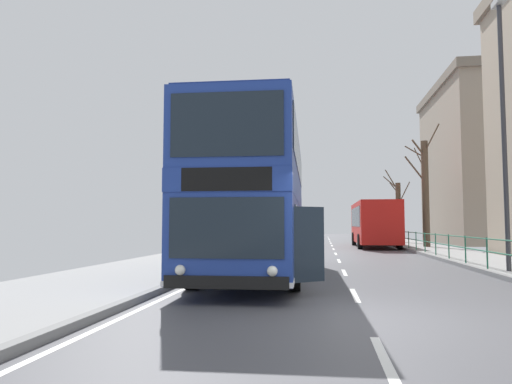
# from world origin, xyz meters

# --- Properties ---
(ground) EXTENTS (15.80, 140.00, 0.20)m
(ground) POSITION_xyz_m (-0.72, -0.00, 0.04)
(ground) COLOR #4D4D52
(double_decker_bus_main) EXTENTS (3.43, 10.91, 4.34)m
(double_decker_bus_main) POSITION_xyz_m (-2.62, 6.13, 2.27)
(double_decker_bus_main) COLOR navy
(double_decker_bus_main) RESTS_ON ground
(background_bus_far_lane) EXTENTS (2.68, 9.23, 3.02)m
(background_bus_far_lane) POSITION_xyz_m (2.84, 24.85, 1.66)
(background_bus_far_lane) COLOR red
(background_bus_far_lane) RESTS_ON ground
(pedestrian_railing_far_kerb) EXTENTS (0.05, 33.54, 0.99)m
(pedestrian_railing_far_kerb) POSITION_xyz_m (4.45, 17.84, 0.82)
(pedestrian_railing_far_kerb) COLOR #236B4C
(pedestrian_railing_far_kerb) RESTS_ON ground
(street_lamp_far_side) EXTENTS (0.28, 0.60, 8.41)m
(street_lamp_far_side) POSITION_xyz_m (4.84, 7.15, 4.96)
(street_lamp_far_side) COLOR #38383D
(street_lamp_far_side) RESTS_ON ground
(bare_tree_far_00) EXTENTS (1.85, 2.11, 7.67)m
(bare_tree_far_00) POSITION_xyz_m (5.86, 23.02, 3.68)
(bare_tree_far_00) COLOR #4C3D2D
(bare_tree_far_00) RESTS_ON ground
(bare_tree_far_01) EXTENTS (1.85, 2.50, 5.99)m
(bare_tree_far_01) POSITION_xyz_m (5.40, 30.80, 2.66)
(bare_tree_far_01) COLOR #4C3D2D
(bare_tree_far_01) RESTS_ON ground
(background_building_00) EXTENTS (11.82, 14.08, 13.38)m
(background_building_00) POSITION_xyz_m (14.72, 32.88, 6.71)
(background_building_00) COLOR gray
(background_building_00) RESTS_ON ground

